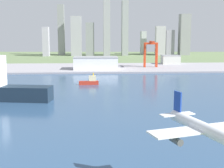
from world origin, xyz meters
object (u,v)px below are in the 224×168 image
Objects in this scene: warehouse_main at (96,63)px; warehouse_annex at (171,59)px; tugboat_small at (90,81)px; port_crane_red at (151,49)px; airplane_landing at (206,130)px.

warehouse_main reaches higher than warehouse_annex.
port_crane_red is (95.94, 161.13, 28.13)m from tugboat_small.
tugboat_small is 189.63m from port_crane_red.
warehouse_annex is at bearing 77.87° from airplane_landing.
port_crane_red reaches higher than airplane_landing.
airplane_landing reaches higher than warehouse_annex.
tugboat_small is 0.69× the size of warehouse_annex.
tugboat_small is at bearing -120.77° from port_crane_red.
airplane_landing reaches higher than warehouse_main.
tugboat_small is 0.52× the size of port_crane_red.
airplane_landing is at bearing -102.13° from warehouse_annex.
tugboat_small is at bearing 99.10° from airplane_landing.
warehouse_main is at bearing -150.08° from warehouse_annex.
warehouse_main is (-89.02, -24.09, -19.97)m from port_crane_red.
airplane_landing is 392.38m from warehouse_main.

